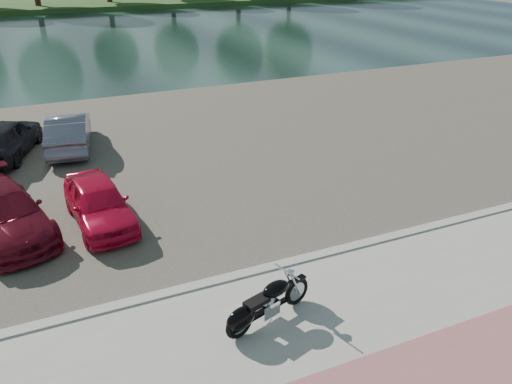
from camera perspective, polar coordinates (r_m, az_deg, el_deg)
ground at (r=11.30m, az=5.00°, el=-14.58°), size 200.00×200.00×0.00m
promenade at (r=10.64m, az=7.64°, el=-17.55°), size 60.00×6.00×0.10m
kerb at (r=12.67m, az=0.73°, el=-8.94°), size 60.00×0.30×0.14m
parking_lot at (r=20.30m, az=-9.69°, el=4.67°), size 60.00×18.00×0.04m
river at (r=48.19m, az=-18.78°, el=16.20°), size 120.00×40.00×0.00m
far_bank at (r=79.86m, az=-21.49°, el=19.57°), size 120.00×24.00×0.60m
motorcycle at (r=10.78m, az=0.61°, el=-12.94°), size 2.27×1.01×1.05m
car_3 at (r=15.57m, az=-26.88°, el=-2.12°), size 3.11×4.96×1.34m
car_4 at (r=15.17m, az=-17.53°, el=-1.15°), size 1.94×3.98×1.31m
car_8 at (r=21.43m, az=-26.83°, el=5.51°), size 3.06×4.69×1.48m
car_9 at (r=21.31m, az=-20.62°, el=6.49°), size 2.06×4.48×1.42m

